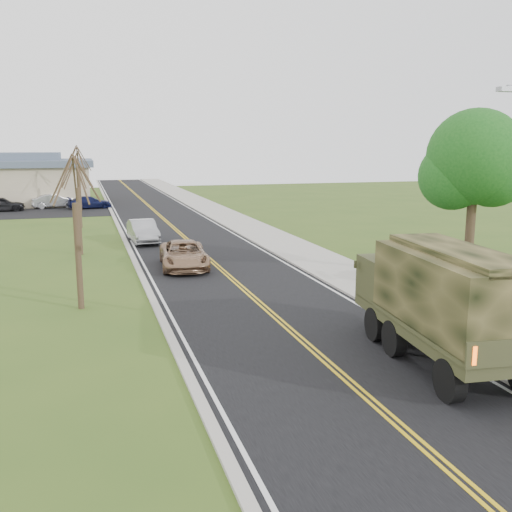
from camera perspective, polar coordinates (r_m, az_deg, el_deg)
name	(u,v)px	position (r m, az deg, el deg)	size (l,w,h in m)	color
ground	(355,387)	(15.87, 9.84, -12.80)	(160.00, 160.00, 0.00)	#37521B
road	(160,216)	(53.72, -9.60, 4.00)	(8.00, 120.00, 0.01)	black
curb_right	(204,214)	(54.38, -5.25, 4.25)	(0.30, 120.00, 0.12)	#9E998E
sidewalk_right	(222,213)	(54.76, -3.45, 4.31)	(3.20, 120.00, 0.10)	#9E998E
curb_left	(114,217)	(53.36, -14.03, 3.83)	(0.30, 120.00, 0.10)	#9E998E
leafy_tree	(475,165)	(28.96, 21.04, 8.53)	(4.83, 4.50, 8.10)	#38281C
bare_tree_a	(77,243)	(23.23, -17.42, 1.22)	(1.93, 2.26, 6.08)	#38281C
bare_tree_b	(79,213)	(35.14, -17.31, 4.12)	(1.83, 2.14, 5.73)	#38281C
bare_tree_c	(79,192)	(47.06, -17.28, 6.09)	(2.04, 2.39, 6.42)	#38281C
bare_tree_d	(80,185)	(59.05, -17.23, 6.76)	(1.88, 2.20, 5.91)	#38281C
military_truck	(443,296)	(17.46, 18.21, -3.84)	(3.19, 7.41, 3.59)	black
suv_champagne	(184,255)	(30.28, -7.23, 0.12)	(2.36, 5.12, 1.42)	#937053
sedan_silver	(143,231)	(38.87, -11.24, 2.45)	(1.60, 4.58, 1.51)	#A3A4A8
pickup_navy	(430,267)	(28.31, 17.04, -1.10)	(1.89, 4.65, 1.35)	#0F1A38
lot_car_dark	(1,204)	(61.70, -24.15, 4.76)	(1.74, 4.32, 1.47)	black
lot_car_silver	(54,201)	(63.24, -19.55, 5.21)	(1.55, 4.43, 1.46)	#9F9FA4
lot_car_navy	(90,202)	(61.51, -16.30, 5.17)	(1.79, 4.40, 1.28)	#0F1338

